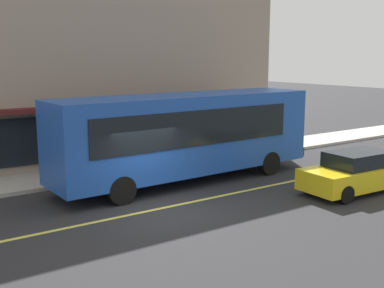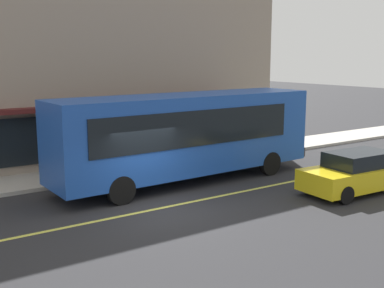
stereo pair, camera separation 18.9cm
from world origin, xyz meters
name	(u,v)px [view 1 (the left image)]	position (x,y,z in m)	size (l,w,h in m)	color
ground	(160,209)	(0.00, 0.00, 0.00)	(120.00, 120.00, 0.00)	#28282B
sidewalk	(93,173)	(0.00, 5.53, 0.07)	(80.00, 2.57, 0.15)	#B2ADA3
lane_centre_stripe	(160,208)	(0.00, 0.00, 0.00)	(36.00, 0.16, 0.01)	#D8D14C
storefront_building	(53,36)	(0.64, 11.56, 5.99)	(21.19, 10.10, 11.99)	gray
bus	(187,133)	(2.68, 2.36, 1.99)	(11.19, 2.84, 3.50)	#1E4CAD
traffic_light	(202,109)	(5.30, 4.99, 2.53)	(0.30, 0.52, 3.20)	#2D2D33
car_yellow	(356,172)	(6.98, -2.41, 0.74)	(4.40, 2.06, 1.52)	yellow
pedestrian_by_curb	(221,135)	(6.73, 5.35, 1.14)	(0.34, 0.34, 1.65)	black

